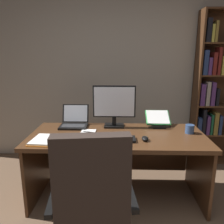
% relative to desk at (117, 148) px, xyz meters
% --- Properties ---
extents(wall_back, '(5.35, 0.12, 2.70)m').
position_rel_desk_xyz_m(wall_back, '(0.17, 1.06, 0.82)').
color(wall_back, '#A89E8E').
rests_on(wall_back, ground).
extents(desk, '(1.78, 0.78, 0.72)m').
position_rel_desk_xyz_m(desk, '(0.00, 0.00, 0.00)').
color(desk, '#4C2D19').
rests_on(desk, ground).
extents(bookshelf, '(0.82, 0.26, 2.07)m').
position_rel_desk_xyz_m(bookshelf, '(1.37, 0.85, 0.47)').
color(bookshelf, '#4C2D19').
rests_on(bookshelf, ground).
extents(office_chair, '(0.65, 0.60, 1.05)m').
position_rel_desk_xyz_m(office_chair, '(-0.16, -0.93, -0.08)').
color(office_chair, black).
rests_on(office_chair, ground).
extents(monitor, '(0.47, 0.16, 0.46)m').
position_rel_desk_xyz_m(monitor, '(-0.04, 0.19, 0.42)').
color(monitor, black).
rests_on(monitor, desk).
extents(laptop, '(0.30, 0.30, 0.23)m').
position_rel_desk_xyz_m(laptop, '(-0.49, 0.19, 0.24)').
color(laptop, black).
rests_on(laptop, desk).
extents(keyboard, '(0.42, 0.15, 0.02)m').
position_rel_desk_xyz_m(keyboard, '(-0.04, -0.24, 0.20)').
color(keyboard, black).
rests_on(keyboard, desk).
extents(computer_mouse, '(0.06, 0.10, 0.04)m').
position_rel_desk_xyz_m(computer_mouse, '(0.26, -0.24, 0.21)').
color(computer_mouse, black).
rests_on(computer_mouse, desk).
extents(reading_stand_with_book, '(0.27, 0.27, 0.15)m').
position_rel_desk_xyz_m(reading_stand_with_book, '(0.46, 0.25, 0.26)').
color(reading_stand_with_book, black).
rests_on(reading_stand_with_book, desk).
extents(open_binder, '(0.48, 0.33, 0.02)m').
position_rel_desk_xyz_m(open_binder, '(-0.57, -0.29, 0.20)').
color(open_binder, orange).
rests_on(open_binder, desk).
extents(notepad, '(0.15, 0.21, 0.01)m').
position_rel_desk_xyz_m(notepad, '(-0.31, -0.05, 0.19)').
color(notepad, white).
rests_on(notepad, desk).
extents(pen, '(0.14, 0.05, 0.01)m').
position_rel_desk_xyz_m(pen, '(-0.29, -0.05, 0.20)').
color(pen, black).
rests_on(pen, notepad).
extents(coffee_mug, '(0.09, 0.09, 0.09)m').
position_rel_desk_xyz_m(coffee_mug, '(0.74, -0.02, 0.23)').
color(coffee_mug, '#334C7A').
rests_on(coffee_mug, desk).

